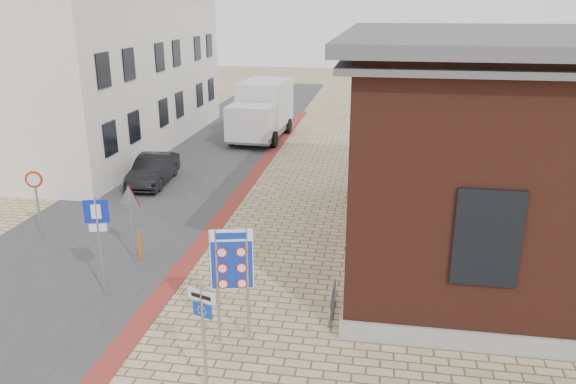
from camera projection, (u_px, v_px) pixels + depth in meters
The scene contains 16 objects.
ground at pixel (208, 350), 12.84m from camera, with size 120.00×120.00×0.00m, color tan.
road_strip at pixel (191, 164), 27.72m from camera, with size 7.00×60.00×0.02m, color #38383A.
curb_strip at pixel (234, 201), 22.50m from camera, with size 0.60×40.00×0.02m, color maroon.
brick_building at pixel (560, 146), 16.87m from camera, with size 13.00×13.00×6.80m.
townhouse_near at pixel (43, 85), 24.45m from camera, with size 7.40×6.40×8.30m.
townhouse_mid at pixel (106, 62), 29.93m from camera, with size 7.40×6.40×9.10m.
townhouse_far at pixel (151, 60), 35.67m from camera, with size 7.40×6.40×8.30m.
bike_rack at pixel (332, 302), 14.40m from camera, with size 0.08×1.80×0.60m.
sedan at pixel (153, 170), 24.56m from camera, with size 1.35×3.87×1.27m, color black.
box_truck at pixel (262, 110), 32.54m from camera, with size 2.93×6.36×3.26m.
border_sign at pixel (232, 262), 12.58m from camera, with size 0.95×0.27×2.83m.
essen_sign at pixel (203, 321), 11.11m from camera, with size 0.62×0.25×2.39m.
parking_sign at pixel (98, 228), 14.63m from camera, with size 0.61×0.21×2.85m.
yield_sign at pixel (130, 205), 16.77m from camera, with size 0.84×0.21×2.39m.
speed_sign at pixel (36, 194), 18.38m from camera, with size 0.55×0.18×2.41m.
bollard at pixel (140, 246), 17.31m from camera, with size 0.08×0.08×0.90m, color #F7610D.
Camera 1 is at (3.62, -10.56, 7.54)m, focal length 35.00 mm.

